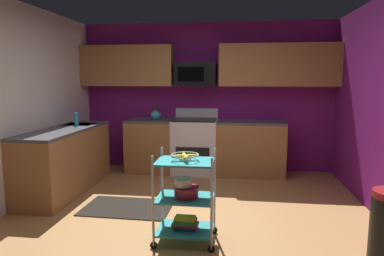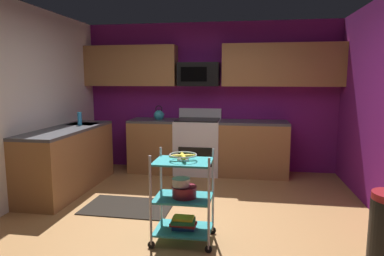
% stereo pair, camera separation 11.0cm
% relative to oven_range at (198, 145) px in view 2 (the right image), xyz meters
% --- Properties ---
extents(floor, '(4.40, 4.80, 0.04)m').
position_rel_oven_range_xyz_m(floor, '(0.17, -2.10, -0.50)').
color(floor, '#A87542').
rests_on(floor, ground).
extents(wall_back, '(4.52, 0.06, 2.60)m').
position_rel_oven_range_xyz_m(wall_back, '(0.17, 0.33, 0.82)').
color(wall_back, '#751970').
rests_on(wall_back, ground).
extents(wall_left, '(0.06, 4.80, 2.60)m').
position_rel_oven_range_xyz_m(wall_left, '(-2.06, -2.10, 0.82)').
color(wall_left, silver).
rests_on(wall_left, ground).
extents(counter_run, '(3.55, 2.46, 0.92)m').
position_rel_oven_range_xyz_m(counter_run, '(-0.62, -0.51, -0.01)').
color(counter_run, '#9E6B3D').
rests_on(counter_run, ground).
extents(oven_range, '(0.76, 0.65, 1.10)m').
position_rel_oven_range_xyz_m(oven_range, '(0.00, 0.00, 0.00)').
color(oven_range, white).
rests_on(oven_range, ground).
extents(upper_cabinets, '(4.40, 0.33, 0.70)m').
position_rel_oven_range_xyz_m(upper_cabinets, '(0.20, 0.13, 1.37)').
color(upper_cabinets, '#9E6B3D').
extents(microwave, '(0.70, 0.39, 0.40)m').
position_rel_oven_range_xyz_m(microwave, '(-0.00, 0.10, 1.22)').
color(microwave, black).
extents(rolling_cart, '(0.63, 0.43, 0.91)m').
position_rel_oven_range_xyz_m(rolling_cart, '(0.22, -2.55, -0.02)').
color(rolling_cart, silver).
rests_on(rolling_cart, ground).
extents(fruit_bowl, '(0.27, 0.27, 0.07)m').
position_rel_oven_range_xyz_m(fruit_bowl, '(0.22, -2.55, 0.40)').
color(fruit_bowl, silver).
rests_on(fruit_bowl, rolling_cart).
extents(mixing_bowl_large, '(0.25, 0.25, 0.11)m').
position_rel_oven_range_xyz_m(mixing_bowl_large, '(0.23, -2.55, 0.04)').
color(mixing_bowl_large, maroon).
rests_on(mixing_bowl_large, rolling_cart).
extents(mixing_bowl_small, '(0.18, 0.18, 0.08)m').
position_rel_oven_range_xyz_m(mixing_bowl_small, '(0.20, -2.57, 0.14)').
color(mixing_bowl_small, silver).
rests_on(mixing_bowl_small, rolling_cart).
extents(book_stack, '(0.27, 0.18, 0.12)m').
position_rel_oven_range_xyz_m(book_stack, '(0.22, -2.55, -0.29)').
color(book_stack, '#1E4C8C').
rests_on(book_stack, rolling_cart).
extents(kettle, '(0.21, 0.18, 0.26)m').
position_rel_oven_range_xyz_m(kettle, '(-0.69, -0.00, 0.52)').
color(kettle, teal).
rests_on(kettle, counter_run).
extents(dish_soap_bottle, '(0.06, 0.06, 0.20)m').
position_rel_oven_range_xyz_m(dish_soap_bottle, '(-1.69, -0.92, 0.54)').
color(dish_soap_bottle, '#2D8CBF').
rests_on(dish_soap_bottle, counter_run).
extents(floor_rug, '(1.11, 0.72, 0.01)m').
position_rel_oven_range_xyz_m(floor_rug, '(-0.64, -1.77, -0.47)').
color(floor_rug, black).
rests_on(floor_rug, ground).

